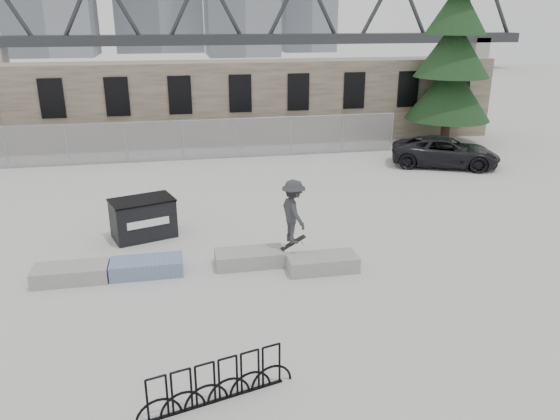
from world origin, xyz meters
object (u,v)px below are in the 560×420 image
object	(u,v)px
planter_far_left	(71,273)
planter_center_right	(250,257)
planter_center_left	(147,266)
spruce_tree	(453,54)
dumpster	(143,218)
planter_offset	(322,262)
skateboarder	(293,212)
bike_rack	(217,382)
suv	(445,152)

from	to	relation	value
planter_far_left	planter_center_right	bearing A→B (deg)	0.85
planter_center_left	spruce_tree	size ratio (longest dim) A/B	0.17
planter_center_right	dumpster	distance (m)	4.20
spruce_tree	planter_center_left	bearing A→B (deg)	-139.33
planter_center_right	dumpster	size ratio (longest dim) A/B	0.88
planter_offset	spruce_tree	bearing A→B (deg)	52.57
planter_offset	skateboarder	size ratio (longest dim) A/B	0.96
bike_rack	skateboarder	world-z (taller)	skateboarder
planter_far_left	spruce_tree	bearing A→B (deg)	37.38
planter_center_left	planter_offset	size ratio (longest dim) A/B	1.00
planter_far_left	spruce_tree	world-z (taller)	spruce_tree
planter_far_left	planter_center_right	xyz separation A→B (m)	(4.96, 0.07, 0.00)
planter_center_right	dumpster	bearing A→B (deg)	138.17
dumpster	bike_rack	size ratio (longest dim) A/B	0.74
planter_center_left	planter_center_right	distance (m)	2.93
planter_offset	dumpster	world-z (taller)	dumpster
planter_center_right	suv	size ratio (longest dim) A/B	0.40
planter_far_left	planter_offset	distance (m)	6.99
planter_far_left	planter_center_left	distance (m)	2.03
planter_center_right	skateboarder	xyz separation A→B (m)	(1.28, -0.05, 1.35)
planter_center_left	spruce_tree	xyz separation A→B (m)	(15.94, 13.70, 4.66)
planter_center_right	dumpster	xyz separation A→B (m)	(-3.11, 2.79, 0.42)
planter_center_left	suv	distance (m)	16.51
dumpster	suv	xyz separation A→B (m)	(13.87, 6.40, 0.04)
planter_far_left	skateboarder	xyz separation A→B (m)	(6.25, 0.02, 1.35)
planter_center_right	spruce_tree	bearing A→B (deg)	46.40
planter_center_right	dumpster	world-z (taller)	dumpster
skateboarder	spruce_tree	bearing A→B (deg)	-51.93
bike_rack	skateboarder	size ratio (longest dim) A/B	1.46
planter_center_right	suv	bearing A→B (deg)	40.49
bike_rack	dumpster	bearing A→B (deg)	101.08
dumpster	planter_center_left	bearing A→B (deg)	-104.64
planter_far_left	planter_center_right	size ratio (longest dim) A/B	1.00
suv	skateboarder	xyz separation A→B (m)	(-9.48, -9.24, 0.89)
suv	skateboarder	bearing A→B (deg)	157.03
planter_far_left	dumpster	xyz separation A→B (m)	(1.85, 2.86, 0.42)
planter_offset	skateboarder	xyz separation A→B (m)	(-0.71, 0.68, 1.35)
dumpster	spruce_tree	xyz separation A→B (m)	(16.13, 10.88, 4.24)
planter_center_right	skateboarder	bearing A→B (deg)	-2.34
planter_center_right	spruce_tree	distance (m)	19.43
planter_center_left	dumpster	xyz separation A→B (m)	(-0.18, 2.82, 0.42)
suv	skateboarder	size ratio (longest dim) A/B	2.40
planter_center_left	planter_center_right	bearing A→B (deg)	0.68
planter_offset	spruce_tree	world-z (taller)	spruce_tree
planter_far_left	bike_rack	xyz separation A→B (m)	(3.54, -5.74, 0.20)
planter_far_left	spruce_tree	xyz separation A→B (m)	(17.98, 13.74, 4.66)
bike_rack	spruce_tree	size ratio (longest dim) A/B	0.26
dumpster	spruce_tree	distance (m)	19.91
planter_far_left	spruce_tree	size ratio (longest dim) A/B	0.17
planter_far_left	skateboarder	bearing A→B (deg)	0.20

